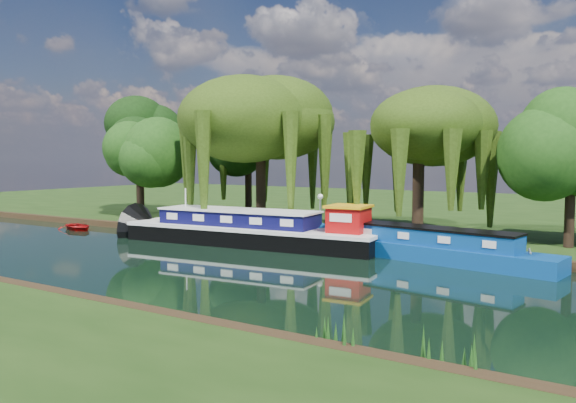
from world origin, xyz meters
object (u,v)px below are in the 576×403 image
Objects in this scene: dutch_barge at (253,231)px; narrowboat at (431,248)px; red_dinghy at (78,230)px; white_cruiser at (532,272)px.

dutch_barge reaches higher than narrowboat.
dutch_barge reaches higher than red_dinghy.
dutch_barge reaches higher than white_cruiser.
narrowboat is 26.09m from red_dinghy.
narrowboat is 4.97m from white_cruiser.
red_dinghy is at bearing 73.19° from white_cruiser.
white_cruiser is (15.83, 0.19, -0.86)m from dutch_barge.
dutch_barge is 10.93m from narrowboat.
dutch_barge is 1.28× the size of narrowboat.
narrowboat is at bearing -2.31° from dutch_barge.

